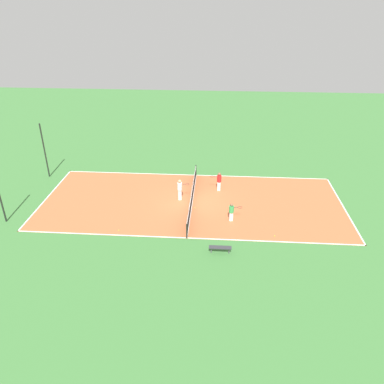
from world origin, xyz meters
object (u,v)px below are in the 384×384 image
Objects in this scene: tennis_ball_right_alley at (195,208)px; fence_post_back_right at (45,151)px; player_coach_red at (219,180)px; tennis_ball_left_sideline at (275,236)px; tennis_net at (192,196)px; tennis_ball_far_baseline at (119,230)px; bench at (220,248)px; player_far_white at (180,188)px; player_far_green at (232,211)px.

fence_post_back_right is (4.81, 13.56, 2.42)m from tennis_ball_right_alley.
player_coach_red reaches higher than tennis_ball_left_sideline.
tennis_ball_far_baseline is (-4.49, 4.79, -0.49)m from tennis_net.
fence_post_back_right reaches higher than bench.
bench is at bearing 93.89° from player_coach_red.
player_far_white is 25.98× the size of tennis_ball_right_alley.
player_far_white reaches higher than bench.
player_coach_red reaches higher than bench.
tennis_net is 3.99m from player_far_green.
player_far_white is 25.98× the size of tennis_ball_left_sideline.
fence_post_back_right is at bearing 70.46° from tennis_ball_right_alley.
tennis_net is at bearing -46.86° from tennis_ball_far_baseline.
fence_post_back_right is at bearing -3.39° from player_coach_red.
bench is 0.88× the size of player_coach_red.
fence_post_back_right is (10.36, 15.51, 2.09)m from bench.
player_far_white is at bearing 136.56° from player_far_green.
player_far_green is 8.10m from tennis_ball_far_baseline.
tennis_ball_right_alley is (-3.14, 1.80, -0.90)m from player_coach_red.
player_coach_red is 23.91× the size of tennis_ball_right_alley.
player_far_white is at bearing -38.54° from tennis_ball_far_baseline.
tennis_ball_far_baseline is (-6.65, 6.89, -0.90)m from player_coach_red.
player_far_green is (-2.58, -3.04, 0.26)m from tennis_net.
tennis_ball_far_baseline is at bearing -16.05° from bench.
fence_post_back_right is (3.84, 13.26, 1.93)m from tennis_net.
bench is 7.57m from player_far_white.
tennis_net is 7.13× the size of player_far_green.
player_far_green reaches higher than bench.
bench is 4.26m from tennis_ball_left_sideline.
fence_post_back_right reaches higher than tennis_ball_far_baseline.
player_far_white is at bearing -106.13° from fence_post_back_right.
tennis_ball_left_sideline is 10.74m from tennis_ball_far_baseline.
bench reaches higher than tennis_ball_left_sideline.
player_far_white is (6.81, 3.24, 0.66)m from bench.
bench is 21.00× the size of tennis_ball_left_sideline.
player_far_green is 20.58× the size of tennis_ball_far_baseline.
tennis_net reaches higher than tennis_ball_left_sideline.
player_far_green is (3.94, -0.78, 0.43)m from bench.
tennis_ball_far_baseline is (-3.51, 5.09, 0.00)m from tennis_ball_right_alley.
bench is 7.34m from tennis_ball_far_baseline.
player_far_white is 8.45m from tennis_ball_left_sideline.
player_coach_red is (4.74, 0.94, 0.14)m from player_far_green.
fence_post_back_right is at bearing 45.47° from tennis_ball_far_baseline.
player_coach_red is at bearing 30.31° from tennis_ball_left_sideline.
player_coach_red is (1.87, -3.08, -0.09)m from player_far_white.
bench is 0.29× the size of fence_post_back_right.
player_far_white is 25.98× the size of tennis_ball_far_baseline.
bench is at bearing -77.00° from player_far_white.
player_far_green is 4.94m from player_far_white.
tennis_net is at bearing -106.14° from fence_post_back_right.
fence_post_back_right is at bearing 73.86° from tennis_net.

